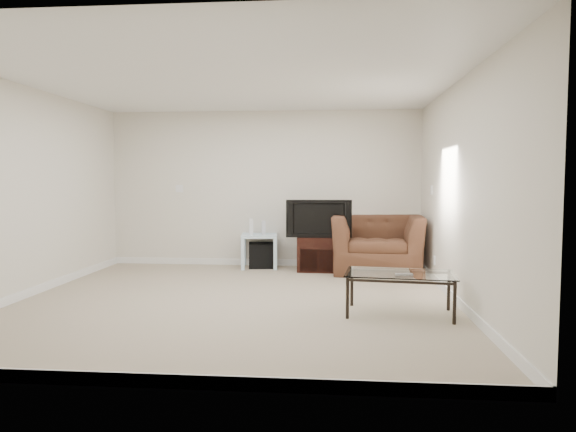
# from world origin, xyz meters

# --- Properties ---
(floor) EXTENTS (5.00, 5.00, 0.00)m
(floor) POSITION_xyz_m (0.00, 0.00, 0.00)
(floor) COLOR tan
(floor) RESTS_ON ground
(ceiling) EXTENTS (5.00, 5.00, 0.00)m
(ceiling) POSITION_xyz_m (0.00, 0.00, 2.50)
(ceiling) COLOR white
(ceiling) RESTS_ON ground
(wall_back) EXTENTS (5.00, 0.02, 2.50)m
(wall_back) POSITION_xyz_m (0.00, 2.50, 1.25)
(wall_back) COLOR silver
(wall_back) RESTS_ON ground
(wall_left) EXTENTS (0.02, 5.00, 2.50)m
(wall_left) POSITION_xyz_m (-2.50, 0.00, 1.25)
(wall_left) COLOR silver
(wall_left) RESTS_ON ground
(wall_right) EXTENTS (0.02, 5.00, 2.50)m
(wall_right) POSITION_xyz_m (2.50, 0.00, 1.25)
(wall_right) COLOR silver
(wall_right) RESTS_ON ground
(plate_back) EXTENTS (0.12, 0.02, 0.12)m
(plate_back) POSITION_xyz_m (-1.40, 2.49, 1.25)
(plate_back) COLOR white
(plate_back) RESTS_ON wall_back
(plate_right_switch) EXTENTS (0.02, 0.09, 0.13)m
(plate_right_switch) POSITION_xyz_m (2.49, 1.60, 1.25)
(plate_right_switch) COLOR white
(plate_right_switch) RESTS_ON wall_right
(plate_right_outlet) EXTENTS (0.02, 0.08, 0.12)m
(plate_right_outlet) POSITION_xyz_m (2.49, 1.30, 0.30)
(plate_right_outlet) COLOR white
(plate_right_outlet) RESTS_ON wall_right
(tv_stand) EXTENTS (0.65, 0.46, 0.53)m
(tv_stand) POSITION_xyz_m (0.90, 2.05, 0.26)
(tv_stand) COLOR black
(tv_stand) RESTS_ON floor
(dvd_player) EXTENTS (0.35, 0.25, 0.05)m
(dvd_player) POSITION_xyz_m (0.90, 2.01, 0.44)
(dvd_player) COLOR black
(dvd_player) RESTS_ON tv_stand
(television) EXTENTS (0.92, 0.20, 0.57)m
(television) POSITION_xyz_m (0.90, 2.02, 0.81)
(television) COLOR black
(television) RESTS_ON tv_stand
(side_table) EXTENTS (0.62, 0.62, 0.53)m
(side_table) POSITION_xyz_m (-0.05, 2.28, 0.27)
(side_table) COLOR silver
(side_table) RESTS_ON floor
(subwoofer) EXTENTS (0.45, 0.45, 0.40)m
(subwoofer) POSITION_xyz_m (-0.02, 2.31, 0.19)
(subwoofer) COLOR black
(subwoofer) RESTS_ON floor
(game_console) EXTENTS (0.10, 0.19, 0.24)m
(game_console) POSITION_xyz_m (-0.18, 2.24, 0.66)
(game_console) COLOR white
(game_console) RESTS_ON side_table
(game_case) EXTENTS (0.08, 0.16, 0.21)m
(game_case) POSITION_xyz_m (0.02, 2.27, 0.64)
(game_case) COLOR silver
(game_case) RESTS_ON side_table
(recliner) EXTENTS (1.39, 0.96, 1.16)m
(recliner) POSITION_xyz_m (1.79, 2.05, 0.58)
(recliner) COLOR #4D2D1D
(recliner) RESTS_ON floor
(coffee_table) EXTENTS (1.17, 0.75, 0.43)m
(coffee_table) POSITION_xyz_m (1.80, -0.44, 0.22)
(coffee_table) COLOR black
(coffee_table) RESTS_ON floor
(remote) EXTENTS (0.18, 0.07, 0.02)m
(remote) POSITION_xyz_m (1.82, -0.58, 0.44)
(remote) COLOR #B2B2B7
(remote) RESTS_ON coffee_table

